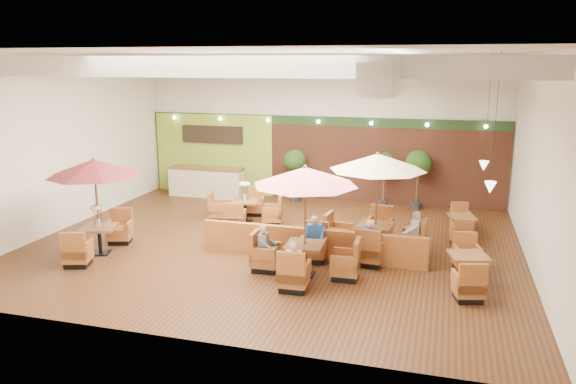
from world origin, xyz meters
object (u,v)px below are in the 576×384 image
(booth_divider, at_px, (311,244))
(table_1, at_px, (305,202))
(table_3, at_px, (245,210))
(diner_3, at_px, (370,238))
(topiary_0, at_px, (295,163))
(table_5, at_px, (461,227))
(diner_4, at_px, (414,229))
(service_counter, at_px, (207,182))
(diner_0, at_px, (294,260))
(table_4, at_px, (468,270))
(table_0, at_px, (95,181))
(diner_1, at_px, (314,234))
(topiary_2, at_px, (418,166))
(diner_2, at_px, (265,243))
(table_2, at_px, (377,186))
(topiary_1, at_px, (385,167))

(booth_divider, distance_m, table_1, 1.89)
(table_3, xyz_separation_m, diner_3, (4.58, -2.94, 0.33))
(booth_divider, relative_size, topiary_0, 3.10)
(table_5, relative_size, diner_4, 2.81)
(service_counter, xyz_separation_m, booth_divider, (5.74, -5.99, -0.15))
(diner_0, xyz_separation_m, diner_4, (2.53, 3.22, 0.03))
(table_1, relative_size, table_4, 1.05)
(diner_3, bearing_deg, diner_0, -113.24)
(table_0, distance_m, diner_1, 6.14)
(topiary_2, bearing_deg, diner_2, -114.48)
(diner_0, bearing_deg, topiary_0, 97.30)
(service_counter, relative_size, table_3, 1.13)
(diner_0, bearing_deg, booth_divider, 85.50)
(topiary_2, bearing_deg, table_1, -107.47)
(table_5, relative_size, diner_1, 2.97)
(table_4, bearing_deg, diner_1, 157.17)
(table_2, bearing_deg, diner_1, -136.77)
(service_counter, relative_size, booth_divider, 0.48)
(table_4, bearing_deg, diner_4, 114.43)
(service_counter, relative_size, diner_3, 3.76)
(table_1, relative_size, table_2, 0.98)
(table_3, bearing_deg, table_0, -136.43)
(table_1, height_order, topiary_2, table_1)
(table_5, bearing_deg, diner_3, -139.42)
(table_1, distance_m, diner_2, 1.56)
(table_3, relative_size, diner_2, 3.50)
(diner_1, bearing_deg, table_5, -145.10)
(table_3, distance_m, topiary_1, 5.46)
(service_counter, height_order, table_1, table_1)
(table_5, bearing_deg, diner_2, -151.54)
(booth_divider, bearing_deg, topiary_0, 109.30)
(booth_divider, height_order, topiary_0, topiary_0)
(booth_divider, distance_m, topiary_1, 6.41)
(table_5, height_order, diner_4, diner_4)
(service_counter, relative_size, table_5, 1.27)
(topiary_2, distance_m, diner_3, 6.35)
(diner_0, bearing_deg, diner_2, 127.18)
(service_counter, bearing_deg, table_1, -50.66)
(topiary_1, bearing_deg, service_counter, -178.36)
(table_0, relative_size, topiary_1, 1.38)
(service_counter, xyz_separation_m, diner_1, (5.87, -6.13, 0.17))
(diner_2, bearing_deg, topiary_0, -176.32)
(topiary_1, relative_size, diner_4, 2.44)
(diner_0, bearing_deg, table_1, 82.18)
(topiary_0, bearing_deg, diner_0, -74.88)
(diner_4, bearing_deg, table_1, 136.02)
(table_2, height_order, diner_2, table_2)
(diner_1, relative_size, diner_4, 0.95)
(table_5, distance_m, diner_4, 2.59)
(booth_divider, height_order, diner_4, diner_4)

